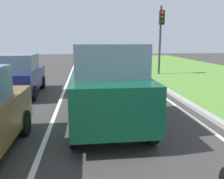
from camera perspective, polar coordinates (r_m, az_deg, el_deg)
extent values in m
plane|color=#383533|center=(11.49, -7.93, -0.18)|extent=(60.00, 60.00, 0.00)
cube|color=silver|center=(11.53, -11.41, -0.25)|extent=(0.12, 32.00, 0.01)
cube|color=silver|center=(11.96, 9.58, 0.25)|extent=(0.12, 32.00, 0.01)
cube|color=#9E9B93|center=(12.10, 11.86, 0.57)|extent=(0.24, 48.00, 0.12)
cube|color=#0C472D|center=(6.76, -1.20, -0.47)|extent=(1.92, 4.51, 1.10)
cube|color=slate|center=(6.47, -1.11, 7.48)|extent=(1.71, 2.71, 0.80)
cylinder|color=black|center=(8.35, -8.22, -2.08)|extent=(0.22, 0.76, 0.76)
cylinder|color=black|center=(8.48, 3.67, -1.76)|extent=(0.22, 0.76, 0.76)
cylinder|color=black|center=(5.43, -8.89, -9.84)|extent=(0.22, 0.76, 0.76)
cylinder|color=black|center=(5.63, 9.41, -9.03)|extent=(0.22, 0.76, 0.76)
cylinder|color=black|center=(6.42, -20.43, -7.56)|extent=(0.23, 0.64, 0.64)
cube|color=navy|center=(11.14, -21.29, 2.40)|extent=(1.72, 3.74, 0.80)
cube|color=slate|center=(10.81, -21.88, 6.05)|extent=(1.52, 1.93, 0.68)
cylinder|color=black|center=(12.59, -23.21, 1.41)|extent=(0.23, 0.60, 0.60)
cylinder|color=black|center=(12.28, -16.41, 1.64)|extent=(0.23, 0.60, 0.60)
cylinder|color=black|center=(9.84, -18.48, -0.93)|extent=(0.23, 0.60, 0.60)
cylinder|color=#2D2D2D|center=(16.62, 11.45, 11.32)|extent=(0.14, 0.14, 4.57)
cube|color=black|center=(16.49, 11.90, 16.57)|extent=(0.32, 0.24, 0.90)
sphere|color=red|center=(16.39, 12.09, 17.57)|extent=(0.20, 0.20, 0.20)
sphere|color=#382B0C|center=(16.36, 12.05, 16.60)|extent=(0.20, 0.20, 0.20)
sphere|color=black|center=(16.34, 12.01, 15.62)|extent=(0.20, 0.20, 0.20)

